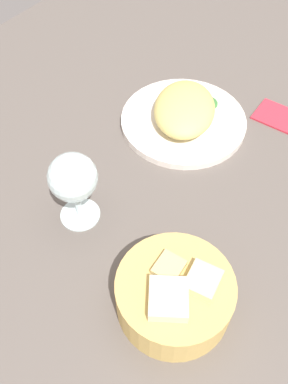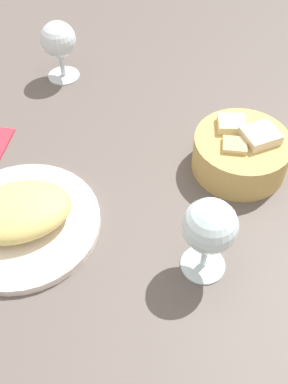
{
  "view_description": "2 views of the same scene",
  "coord_description": "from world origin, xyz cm",
  "px_view_note": "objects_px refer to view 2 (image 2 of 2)",
  "views": [
    {
      "loc": [
        44.0,
        17.35,
        58.61
      ],
      "look_at": [
        10.82,
        -7.51,
        5.03
      ],
      "focal_mm": 40.04,
      "sensor_mm": 36.0,
      "label": 1
    },
    {
      "loc": [
        16.53,
        -51.88,
        58.48
      ],
      "look_at": [
        7.6,
        -8.07,
        5.84
      ],
      "focal_mm": 42.83,
      "sensor_mm": 36.0,
      "label": 2
    }
  ],
  "objects_px": {
    "wine_glass_near": "(209,229)",
    "wine_glass_far": "(59,42)",
    "plate": "(22,224)",
    "bread_basket": "(241,152)"
  },
  "relations": [
    {
      "from": "bread_basket",
      "to": "wine_glass_near",
      "type": "height_order",
      "value": "wine_glass_near"
    },
    {
      "from": "wine_glass_far",
      "to": "plate",
      "type": "bearing_deg",
      "value": -81.3
    },
    {
      "from": "plate",
      "to": "bread_basket",
      "type": "distance_m",
      "value": 0.38
    },
    {
      "from": "bread_basket",
      "to": "wine_glass_far",
      "type": "relative_size",
      "value": 1.32
    },
    {
      "from": "bread_basket",
      "to": "wine_glass_near",
      "type": "relative_size",
      "value": 1.19
    },
    {
      "from": "plate",
      "to": "bread_basket",
      "type": "xyz_separation_m",
      "value": [
        0.32,
        0.2,
        0.03
      ]
    },
    {
      "from": "wine_glass_near",
      "to": "wine_glass_far",
      "type": "distance_m",
      "value": 0.53
    },
    {
      "from": "plate",
      "to": "wine_glass_far",
      "type": "relative_size",
      "value": 1.98
    },
    {
      "from": "wine_glass_near",
      "to": "wine_glass_far",
      "type": "bearing_deg",
      "value": 130.4
    },
    {
      "from": "wine_glass_near",
      "to": "wine_glass_far",
      "type": "relative_size",
      "value": 1.11
    }
  ]
}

